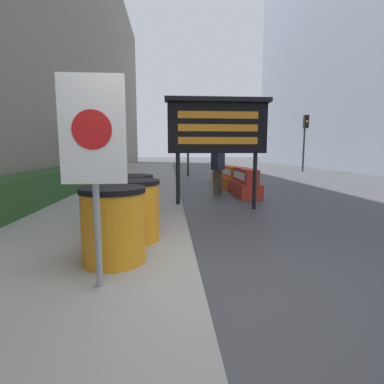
{
  "coord_description": "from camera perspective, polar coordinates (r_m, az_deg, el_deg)",
  "views": [
    {
      "loc": [
        -0.31,
        -2.84,
        1.4
      ],
      "look_at": [
        0.18,
        3.5,
        0.52
      ],
      "focal_mm": 28.0,
      "sensor_mm": 36.0,
      "label": 1
    }
  ],
  "objects": [
    {
      "name": "ground_plane",
      "position": [
        3.18,
        1.73,
        -18.22
      ],
      "size": [
        120.0,
        120.0,
        0.0
      ],
      "primitive_type": "plane",
      "color": "#3F3F42"
    },
    {
      "name": "hedge_strip",
      "position": [
        8.4,
        -26.93,
        0.88
      ],
      "size": [
        0.9,
        7.27,
        0.72
      ],
      "color": "#284C23",
      "rests_on": "sidewalk_left"
    },
    {
      "name": "bare_tree",
      "position": [
        12.34,
        -18.92,
        8.44
      ],
      "size": [
        1.6,
        1.67,
        2.99
      ],
      "color": "#4C3D2D",
      "rests_on": "sidewalk_left"
    },
    {
      "name": "barrel_drum_foreground",
      "position": [
        3.51,
        -14.72,
        -6.05
      ],
      "size": [
        0.73,
        0.73,
        0.86
      ],
      "color": "orange",
      "rests_on": "sidewalk_left"
    },
    {
      "name": "barrel_drum_middle",
      "position": [
        4.28,
        -11.03,
        -3.44
      ],
      "size": [
        0.73,
        0.73,
        0.86
      ],
      "color": "orange",
      "rests_on": "sidewalk_left"
    },
    {
      "name": "barrel_drum_back",
      "position": [
        5.1,
        -11.5,
        -1.64
      ],
      "size": [
        0.73,
        0.73,
        0.86
      ],
      "color": "orange",
      "rests_on": "sidewalk_left"
    },
    {
      "name": "warning_sign",
      "position": [
        2.78,
        -18.29,
        8.37
      ],
      "size": [
        0.57,
        0.08,
        1.91
      ],
      "color": "gray",
      "rests_on": "sidewalk_left"
    },
    {
      "name": "message_board",
      "position": [
        7.11,
        4.87,
        12.21
      ],
      "size": [
        2.42,
        0.36,
        2.59
      ],
      "color": "black",
      "rests_on": "ground_plane"
    },
    {
      "name": "jersey_barrier_red_striped",
      "position": [
        9.41,
        10.09,
        1.54
      ],
      "size": [
        0.63,
        1.75,
        0.86
      ],
      "color": "red",
      "rests_on": "ground_plane"
    },
    {
      "name": "jersey_barrier_orange_far",
      "position": [
        11.34,
        7.57,
        2.59
      ],
      "size": [
        0.64,
        1.84,
        0.82
      ],
      "color": "orange",
      "rests_on": "ground_plane"
    },
    {
      "name": "jersey_barrier_orange_near",
      "position": [
        13.39,
        5.71,
        3.37
      ],
      "size": [
        0.61,
        1.85,
        0.79
      ],
      "color": "orange",
      "rests_on": "ground_plane"
    },
    {
      "name": "traffic_cone_near",
      "position": [
        12.96,
        9.87,
        3.14
      ],
      "size": [
        0.4,
        0.4,
        0.71
      ],
      "color": "black",
      "rests_on": "ground_plane"
    },
    {
      "name": "traffic_cone_mid",
      "position": [
        11.54,
        12.07,
        2.58
      ],
      "size": [
        0.41,
        0.41,
        0.74
      ],
      "color": "black",
      "rests_on": "ground_plane"
    },
    {
      "name": "traffic_light_near_curb",
      "position": [
        16.43,
        -0.75,
        13.65
      ],
      "size": [
        0.28,
        0.44,
        4.21
      ],
      "color": "#2D2D30",
      "rests_on": "ground_plane"
    },
    {
      "name": "traffic_light_far_side",
      "position": [
        21.45,
        20.76,
        10.86
      ],
      "size": [
        0.28,
        0.45,
        3.7
      ],
      "color": "#2D2D30",
      "rests_on": "ground_plane"
    },
    {
      "name": "pedestrian_worker",
      "position": [
        9.53,
        4.95,
        5.27
      ],
      "size": [
        0.48,
        0.49,
        1.64
      ],
      "rotation": [
        0.0,
        0.0,
        3.99
      ],
      "color": "#514C42",
      "rests_on": "ground_plane"
    }
  ]
}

